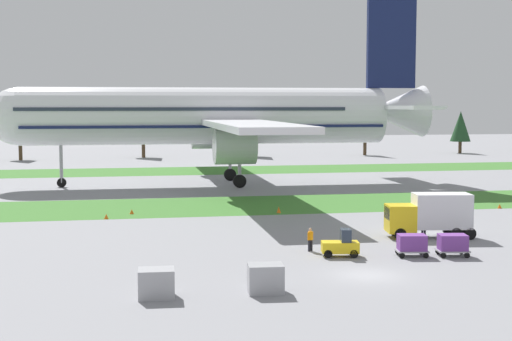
{
  "coord_description": "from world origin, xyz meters",
  "views": [
    {
      "loc": [
        -15.32,
        -44.17,
        10.79
      ],
      "look_at": [
        -1.57,
        30.16,
        4.0
      ],
      "focal_mm": 52.37,
      "sensor_mm": 36.0,
      "label": 1
    }
  ],
  "objects_px": {
    "cargo_dolly_lead": "(412,243)",
    "taxiway_marker_1": "(132,212)",
    "ground_crew_marshaller": "(424,224)",
    "taxiway_marker_3": "(106,216)",
    "ground_crew_loader": "(310,239)",
    "uld_container_0": "(156,283)",
    "airliner": "(214,116)",
    "baggage_tug": "(341,245)",
    "taxiway_marker_2": "(500,206)",
    "uld_container_1": "(266,278)",
    "taxiway_marker_0": "(279,210)",
    "catering_truck": "(430,214)",
    "cargo_dolly_second": "(453,243)"
  },
  "relations": [
    {
      "from": "catering_truck",
      "to": "airliner",
      "type": "bearing_deg",
      "value": 24.23
    },
    {
      "from": "baggage_tug",
      "to": "taxiway_marker_3",
      "type": "bearing_deg",
      "value": 48.3
    },
    {
      "from": "airliner",
      "to": "taxiway_marker_2",
      "type": "distance_m",
      "value": 39.35
    },
    {
      "from": "cargo_dolly_second",
      "to": "taxiway_marker_0",
      "type": "xyz_separation_m",
      "value": [
        -7.68,
        22.79,
        -0.6
      ]
    },
    {
      "from": "taxiway_marker_1",
      "to": "airliner",
      "type": "bearing_deg",
      "value": 65.58
    },
    {
      "from": "airliner",
      "to": "uld_container_0",
      "type": "xyz_separation_m",
      "value": [
        -10.63,
        -57.49,
        -8.39
      ]
    },
    {
      "from": "airliner",
      "to": "ground_crew_marshaller",
      "type": "relative_size",
      "value": 41.26
    },
    {
      "from": "taxiway_marker_0",
      "to": "uld_container_1",
      "type": "bearing_deg",
      "value": -103.61
    },
    {
      "from": "taxiway_marker_3",
      "to": "cargo_dolly_lead",
      "type": "bearing_deg",
      "value": -44.84
    },
    {
      "from": "baggage_tug",
      "to": "taxiway_marker_2",
      "type": "xyz_separation_m",
      "value": [
        23.27,
        20.46,
        -0.58
      ]
    },
    {
      "from": "ground_crew_marshaller",
      "to": "uld_container_1",
      "type": "bearing_deg",
      "value": -89.6
    },
    {
      "from": "baggage_tug",
      "to": "ground_crew_loader",
      "type": "xyz_separation_m",
      "value": [
        -1.67,
        2.23,
        0.13
      ]
    },
    {
      "from": "baggage_tug",
      "to": "taxiway_marker_2",
      "type": "bearing_deg",
      "value": -39.23
    },
    {
      "from": "uld_container_1",
      "to": "taxiway_marker_0",
      "type": "xyz_separation_m",
      "value": [
        7.37,
        30.45,
        -0.51
      ]
    },
    {
      "from": "taxiway_marker_0",
      "to": "uld_container_0",
      "type": "bearing_deg",
      "value": -114.03
    },
    {
      "from": "cargo_dolly_lead",
      "to": "ground_crew_loader",
      "type": "bearing_deg",
      "value": 74.67
    },
    {
      "from": "ground_crew_loader",
      "to": "uld_container_1",
      "type": "xyz_separation_m",
      "value": [
        -5.56,
        -11.2,
        -0.12
      ]
    },
    {
      "from": "uld_container_1",
      "to": "cargo_dolly_lead",
      "type": "bearing_deg",
      "value": 33.74
    },
    {
      "from": "ground_crew_loader",
      "to": "taxiway_marker_3",
      "type": "bearing_deg",
      "value": -80.54
    },
    {
      "from": "ground_crew_marshaller",
      "to": "taxiway_marker_3",
      "type": "distance_m",
      "value": 29.19
    },
    {
      "from": "taxiway_marker_2",
      "to": "taxiway_marker_3",
      "type": "xyz_separation_m",
      "value": [
        -39.89,
        0.16,
        0.0
      ]
    },
    {
      "from": "taxiway_marker_1",
      "to": "uld_container_1",
      "type": "bearing_deg",
      "value": -77.85
    },
    {
      "from": "airliner",
      "to": "taxiway_marker_0",
      "type": "relative_size",
      "value": 113.15
    },
    {
      "from": "uld_container_0",
      "to": "taxiway_marker_1",
      "type": "distance_m",
      "value": 32.39
    },
    {
      "from": "ground_crew_loader",
      "to": "taxiway_marker_1",
      "type": "xyz_separation_m",
      "value": [
        -12.53,
        21.2,
        -0.72
      ]
    },
    {
      "from": "taxiway_marker_3",
      "to": "ground_crew_marshaller",
      "type": "bearing_deg",
      "value": -28.0
    },
    {
      "from": "cargo_dolly_lead",
      "to": "uld_container_0",
      "type": "distance_m",
      "value": 20.1
    },
    {
      "from": "airliner",
      "to": "taxiway_marker_1",
      "type": "distance_m",
      "value": 29.0
    },
    {
      "from": "catering_truck",
      "to": "uld_container_0",
      "type": "xyz_separation_m",
      "value": [
        -22.7,
        -14.87,
        -1.14
      ]
    },
    {
      "from": "uld_container_0",
      "to": "taxiway_marker_3",
      "type": "height_order",
      "value": "uld_container_0"
    },
    {
      "from": "uld_container_1",
      "to": "taxiway_marker_1",
      "type": "bearing_deg",
      "value": 102.15
    },
    {
      "from": "airliner",
      "to": "ground_crew_loader",
      "type": "height_order",
      "value": "airliner"
    },
    {
      "from": "cargo_dolly_lead",
      "to": "taxiway_marker_1",
      "type": "relative_size",
      "value": 5.27
    },
    {
      "from": "cargo_dolly_second",
      "to": "taxiway_marker_2",
      "type": "relative_size",
      "value": 5.22
    },
    {
      "from": "ground_crew_marshaller",
      "to": "taxiway_marker_3",
      "type": "height_order",
      "value": "ground_crew_marshaller"
    },
    {
      "from": "ground_crew_loader",
      "to": "taxiway_marker_2",
      "type": "distance_m",
      "value": 30.9
    },
    {
      "from": "ground_crew_loader",
      "to": "uld_container_0",
      "type": "bearing_deg",
      "value": 13.91
    },
    {
      "from": "baggage_tug",
      "to": "taxiway_marker_2",
      "type": "height_order",
      "value": "baggage_tug"
    },
    {
      "from": "catering_truck",
      "to": "ground_crew_marshaller",
      "type": "xyz_separation_m",
      "value": [
        -0.12,
        1.01,
        -1.01
      ]
    },
    {
      "from": "taxiway_marker_3",
      "to": "taxiway_marker_0",
      "type": "bearing_deg",
      "value": 2.93
    },
    {
      "from": "cargo_dolly_second",
      "to": "catering_truck",
      "type": "bearing_deg",
      "value": -1.93
    },
    {
      "from": "baggage_tug",
      "to": "uld_container_0",
      "type": "height_order",
      "value": "baggage_tug"
    },
    {
      "from": "ground_crew_marshaller",
      "to": "taxiway_marker_1",
      "type": "height_order",
      "value": "ground_crew_marshaller"
    },
    {
      "from": "cargo_dolly_lead",
      "to": "cargo_dolly_second",
      "type": "xyz_separation_m",
      "value": [
        2.86,
        -0.48,
        0.0
      ]
    },
    {
      "from": "ground_crew_marshaller",
      "to": "taxiway_marker_2",
      "type": "relative_size",
      "value": 3.76
    },
    {
      "from": "uld_container_0",
      "to": "baggage_tug",
      "type": "bearing_deg",
      "value": 33.68
    },
    {
      "from": "catering_truck",
      "to": "ground_crew_loader",
      "type": "distance_m",
      "value": 11.58
    },
    {
      "from": "taxiway_marker_3",
      "to": "baggage_tug",
      "type": "bearing_deg",
      "value": -51.15
    },
    {
      "from": "taxiway_marker_1",
      "to": "ground_crew_marshaller",
      "type": "bearing_deg",
      "value": -35.24
    },
    {
      "from": "ground_crew_marshaller",
      "to": "uld_container_0",
      "type": "bearing_deg",
      "value": -98.62
    }
  ]
}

